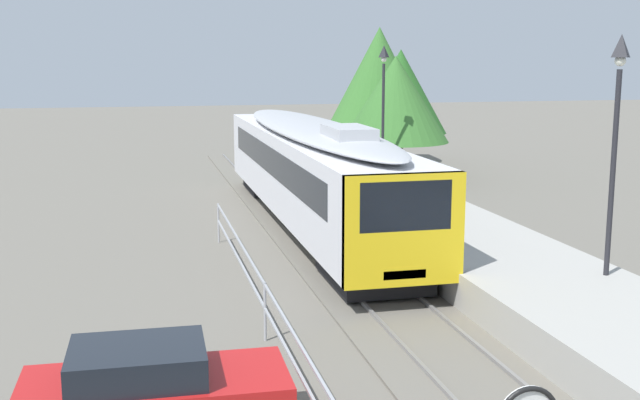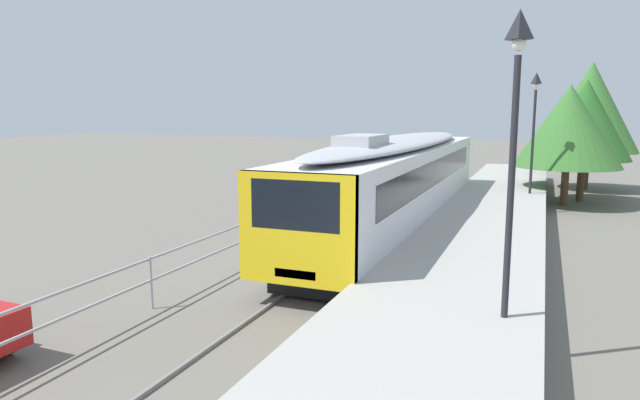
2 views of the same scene
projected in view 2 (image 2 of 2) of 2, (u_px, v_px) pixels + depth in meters
The scene contains 9 objects.
ground_plane at pixel (188, 297), 13.95m from camera, with size 160.00×160.00×0.00m, color #6B665B.
track_rails at pixel (298, 312), 12.84m from camera, with size 3.20×60.00×0.14m.
commuter_train at pixel (399, 177), 21.05m from camera, with size 2.82×19.18×3.74m.
station_platform at pixel (442, 313), 11.59m from camera, with size 3.90×60.00×0.90m, color #A8A59E.
platform_lamp_mid_platform at pixel (515, 108), 9.54m from camera, with size 0.34×0.34×5.35m.
platform_lamp_far_end at pixel (535, 110), 24.74m from camera, with size 0.34×0.34×5.35m.
tree_behind_carpark at pixel (590, 107), 32.44m from camera, with size 5.42×5.42×7.38m.
tree_behind_station_far at pixel (585, 120), 28.12m from camera, with size 4.51×4.51×6.14m.
tree_distant_left at pixel (569, 126), 26.97m from camera, with size 5.01×5.01×5.84m.
Camera 2 is at (5.02, 10.78, 4.57)m, focal length 31.53 mm.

